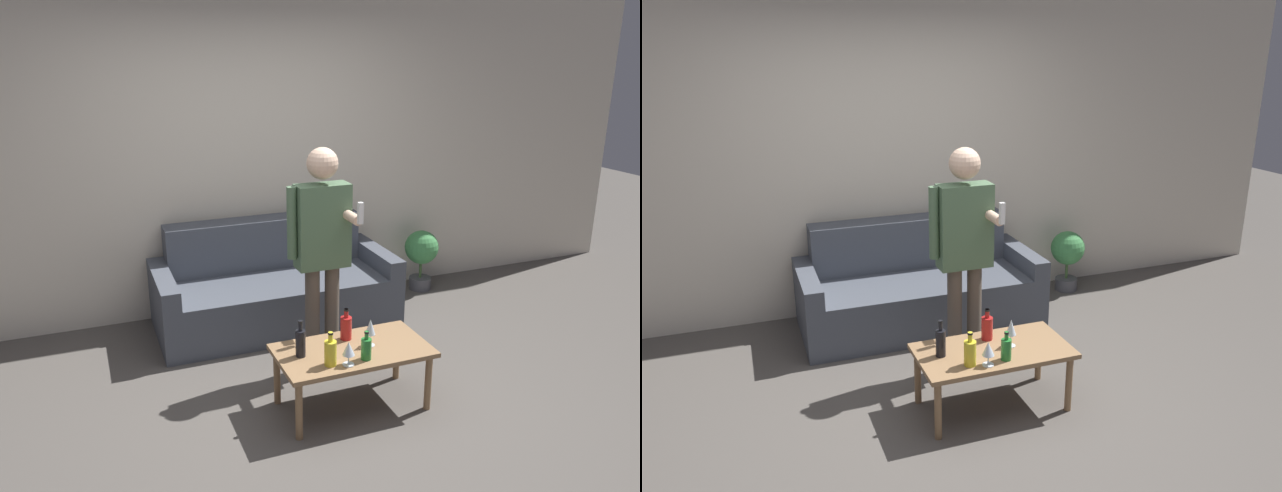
{
  "view_description": "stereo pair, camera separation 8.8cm",
  "coord_description": "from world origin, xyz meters",
  "views": [
    {
      "loc": [
        -1.26,
        -3.11,
        2.24
      ],
      "look_at": [
        0.19,
        0.56,
        0.95
      ],
      "focal_mm": 35.0,
      "sensor_mm": 36.0,
      "label": 1
    },
    {
      "loc": [
        -1.18,
        -3.14,
        2.24
      ],
      "look_at": [
        0.19,
        0.56,
        0.95
      ],
      "focal_mm": 35.0,
      "sensor_mm": 36.0,
      "label": 2
    }
  ],
  "objects": [
    {
      "name": "bottle_orange",
      "position": [
        -0.11,
        0.12,
        0.5
      ],
      "size": [
        0.06,
        0.06,
        0.24
      ],
      "color": "black",
      "rests_on": "coffee_table"
    },
    {
      "name": "wall_back",
      "position": [
        0.0,
        1.97,
        1.35
      ],
      "size": [
        8.0,
        0.06,
        2.7
      ],
      "color": "beige",
      "rests_on": "ground_plane"
    },
    {
      "name": "bottle_yellow",
      "position": [
        0.02,
        -0.05,
        0.5
      ],
      "size": [
        0.07,
        0.07,
        0.21
      ],
      "color": "yellow",
      "rests_on": "coffee_table"
    },
    {
      "name": "couch",
      "position": [
        0.16,
        1.52,
        0.3
      ],
      "size": [
        1.94,
        0.86,
        0.83
      ],
      "color": "#474C56",
      "rests_on": "ground_plane"
    },
    {
      "name": "ground_plane",
      "position": [
        0.0,
        0.0,
        0.0
      ],
      "size": [
        16.0,
        16.0,
        0.0
      ],
      "primitive_type": "plane",
      "color": "#514C47"
    },
    {
      "name": "bottle_green",
      "position": [
        0.25,
        -0.07,
        0.48
      ],
      "size": [
        0.06,
        0.06,
        0.18
      ],
      "color": "#23752D",
      "rests_on": "coffee_table"
    },
    {
      "name": "bottle_dark",
      "position": [
        0.24,
        0.23,
        0.49
      ],
      "size": [
        0.07,
        0.07,
        0.21
      ],
      "color": "#B21E1E",
      "rests_on": "coffee_table"
    },
    {
      "name": "person_standing_front",
      "position": [
        0.24,
        0.64,
        0.95
      ],
      "size": [
        0.43,
        0.41,
        1.59
      ],
      "color": "brown",
      "rests_on": "ground_plane"
    },
    {
      "name": "wine_glass_far",
      "position": [
        0.35,
        0.08,
        0.54
      ],
      "size": [
        0.07,
        0.07,
        0.18
      ],
      "color": "silver",
      "rests_on": "coffee_table"
    },
    {
      "name": "coffee_table",
      "position": [
        0.23,
        0.09,
        0.36
      ],
      "size": [
        0.97,
        0.52,
        0.41
      ],
      "color": "#8E6B47",
      "rests_on": "ground_plane"
    },
    {
      "name": "wine_glass_near",
      "position": [
        0.12,
        -0.09,
        0.51
      ],
      "size": [
        0.07,
        0.07,
        0.15
      ],
      "color": "silver",
      "rests_on": "coffee_table"
    },
    {
      "name": "potted_plant",
      "position": [
        1.67,
        1.69,
        0.37
      ],
      "size": [
        0.32,
        0.32,
        0.57
      ],
      "color": "#4C4C51",
      "rests_on": "ground_plane"
    }
  ]
}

